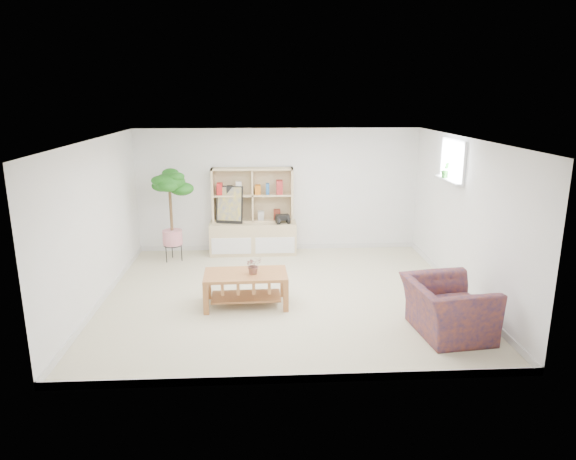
{
  "coord_description": "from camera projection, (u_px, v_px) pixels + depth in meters",
  "views": [
    {
      "loc": [
        -0.36,
        -7.42,
        3.02
      ],
      "look_at": [
        0.06,
        0.11,
        1.02
      ],
      "focal_mm": 32.0,
      "sensor_mm": 36.0,
      "label": 1
    }
  ],
  "objects": [
    {
      "name": "walls",
      "position": [
        284.0,
        220.0,
        7.64
      ],
      "size": [
        5.51,
        5.01,
        2.4
      ],
      "color": "white",
      "rests_on": "floor"
    },
    {
      "name": "toy_truck",
      "position": [
        283.0,
        218.0,
        9.83
      ],
      "size": [
        0.39,
        0.3,
        0.19
      ],
      "primitive_type": null,
      "rotation": [
        0.0,
        0.0,
        0.17
      ],
      "color": "black",
      "rests_on": "storage_unit"
    },
    {
      "name": "floor",
      "position": [
        284.0,
        295.0,
        7.95
      ],
      "size": [
        5.5,
        5.0,
        0.01
      ],
      "primitive_type": "cube",
      "color": "beige",
      "rests_on": "ground"
    },
    {
      "name": "window",
      "position": [
        453.0,
        160.0,
        8.16
      ],
      "size": [
        0.1,
        0.98,
        0.68
      ],
      "primitive_type": null,
      "color": "silver",
      "rests_on": "walls"
    },
    {
      "name": "table_plant",
      "position": [
        253.0,
        265.0,
        7.43
      ],
      "size": [
        0.3,
        0.29,
        0.26
      ],
      "primitive_type": "imported",
      "rotation": [
        0.0,
        0.0,
        0.46
      ],
      "color": "#21701D",
      "rests_on": "coffee_table"
    },
    {
      "name": "storage_unit",
      "position": [
        253.0,
        212.0,
        9.87
      ],
      "size": [
        1.66,
        0.56,
        1.66
      ],
      "primitive_type": null,
      "color": "tan",
      "rests_on": "floor"
    },
    {
      "name": "ceiling",
      "position": [
        284.0,
        139.0,
        7.34
      ],
      "size": [
        5.5,
        5.0,
        0.01
      ],
      "primitive_type": "cube",
      "color": "white",
      "rests_on": "walls"
    },
    {
      "name": "baseboard",
      "position": [
        284.0,
        292.0,
        7.94
      ],
      "size": [
        5.5,
        5.0,
        0.1
      ],
      "primitive_type": null,
      "color": "white",
      "rests_on": "floor"
    },
    {
      "name": "floor_tree",
      "position": [
        171.0,
        216.0,
        9.41
      ],
      "size": [
        0.76,
        0.76,
        1.72
      ],
      "primitive_type": null,
      "rotation": [
        0.0,
        0.0,
        -0.23
      ],
      "color": "#1C6314",
      "rests_on": "floor"
    },
    {
      "name": "window_sill",
      "position": [
        448.0,
        180.0,
        8.24
      ],
      "size": [
        0.14,
        1.0,
        0.04
      ],
      "primitive_type": "cube",
      "color": "white",
      "rests_on": "walls"
    },
    {
      "name": "armchair",
      "position": [
        448.0,
        304.0,
        6.6
      ],
      "size": [
        1.07,
        1.19,
        0.81
      ],
      "primitive_type": "imported",
      "rotation": [
        0.0,
        0.0,
        1.69
      ],
      "color": "#1A204D",
      "rests_on": "floor"
    },
    {
      "name": "coffee_table",
      "position": [
        246.0,
        289.0,
        7.54
      ],
      "size": [
        1.23,
        0.7,
        0.49
      ],
      "primitive_type": null,
      "rotation": [
        0.0,
        0.0,
        0.03
      ],
      "color": "#9E542F",
      "rests_on": "floor"
    },
    {
      "name": "poster",
      "position": [
        229.0,
        205.0,
        9.78
      ],
      "size": [
        0.53,
        0.22,
        0.72
      ],
      "primitive_type": null,
      "rotation": [
        0.0,
        0.0,
        -0.21
      ],
      "color": "yellow",
      "rests_on": "storage_unit"
    },
    {
      "name": "sill_plant",
      "position": [
        446.0,
        170.0,
        8.34
      ],
      "size": [
        0.17,
        0.15,
        0.26
      ],
      "primitive_type": "imported",
      "rotation": [
        0.0,
        0.0,
        -0.22
      ],
      "color": "#1C6314",
      "rests_on": "window_sill"
    }
  ]
}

